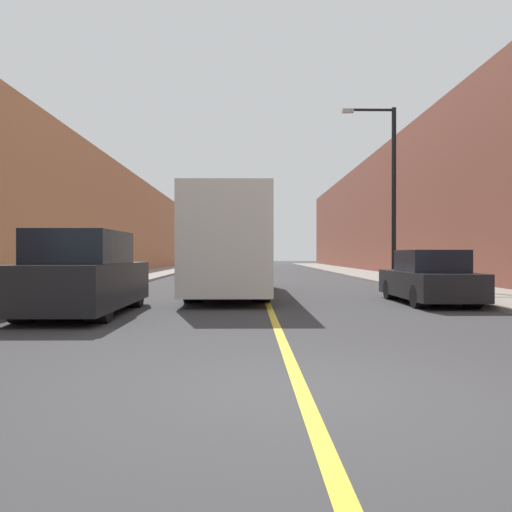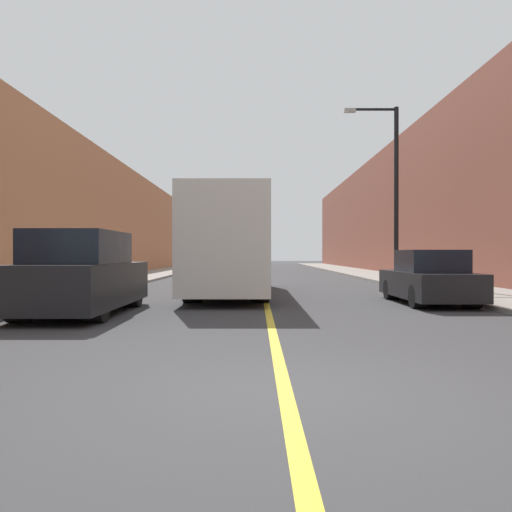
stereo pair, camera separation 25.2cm
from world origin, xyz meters
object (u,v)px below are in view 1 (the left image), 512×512
object	(u,v)px
parked_suv_left	(84,276)
car_right_near	(429,280)
street_lamp_right	(390,184)
bus	(231,244)

from	to	relation	value
parked_suv_left	car_right_near	bearing A→B (deg)	15.45
car_right_near	street_lamp_right	bearing A→B (deg)	82.05
bus	car_right_near	world-z (taller)	bus
street_lamp_right	car_right_near	bearing A→B (deg)	-97.95
bus	street_lamp_right	bearing A→B (deg)	32.31
parked_suv_left	street_lamp_right	xyz separation A→B (m)	(10.17, 10.44, 3.66)
parked_suv_left	car_right_near	size ratio (longest dim) A/B	1.17
parked_suv_left	street_lamp_right	bearing A→B (deg)	45.73
bus	parked_suv_left	size ratio (longest dim) A/B	2.11
street_lamp_right	bus	bearing A→B (deg)	-147.69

